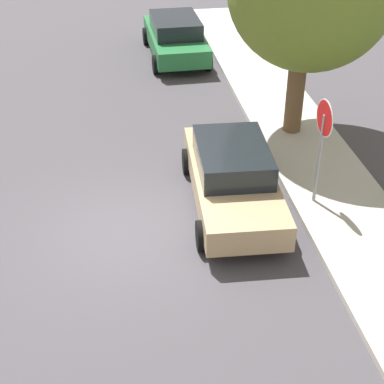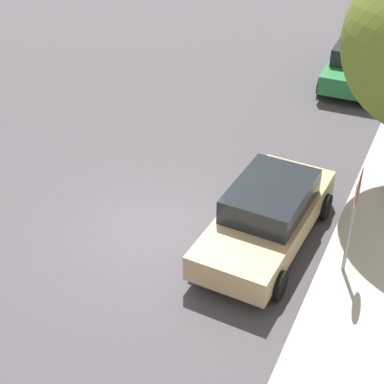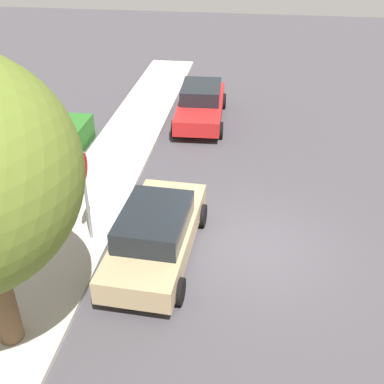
# 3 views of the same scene
# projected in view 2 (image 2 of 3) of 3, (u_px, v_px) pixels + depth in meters

# --- Properties ---
(ground_plane) EXTENTS (60.00, 60.00, 0.00)m
(ground_plane) POSITION_uv_depth(u_px,v_px,m) (155.00, 229.00, 13.81)
(ground_plane) COLOR #423F44
(sidewalk_curb) EXTENTS (32.00, 2.27, 0.14)m
(sidewalk_curb) POSITION_uv_depth(u_px,v_px,m) (370.00, 290.00, 12.02)
(sidewalk_curb) COLOR #B2ADA3
(sidewalk_curb) RESTS_ON ground_plane
(stop_sign) EXTENTS (0.83, 0.08, 2.65)m
(stop_sign) POSITION_uv_depth(u_px,v_px,m) (355.00, 204.00, 11.47)
(stop_sign) COLOR gray
(stop_sign) RESTS_ON ground_plane
(parked_car_tan) EXTENTS (4.60, 2.17, 1.47)m
(parked_car_tan) POSITION_uv_depth(u_px,v_px,m) (267.00, 214.00, 13.02)
(parked_car_tan) COLOR tan
(parked_car_tan) RESTS_ON ground_plane
(parked_car_green) EXTENTS (4.57, 2.15, 1.48)m
(parked_car_green) POSITION_uv_depth(u_px,v_px,m) (360.00, 62.00, 20.38)
(parked_car_green) COLOR #236B38
(parked_car_green) RESTS_ON ground_plane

